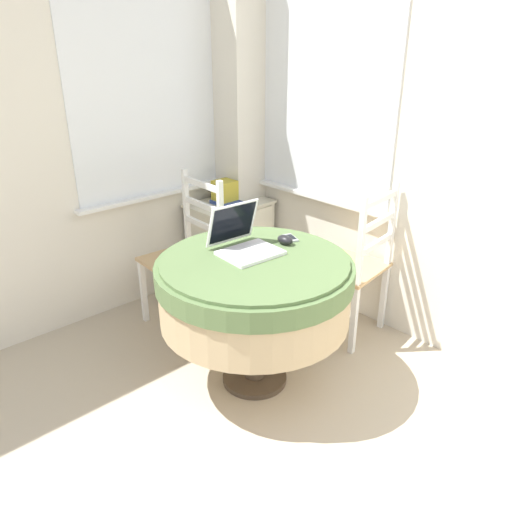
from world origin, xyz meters
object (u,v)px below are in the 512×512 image
dining_chair_near_right_window (353,266)px  book_on_cabinet (229,203)px  cell_phone (291,238)px  laptop (244,242)px  dining_chair_near_back_window (187,257)px  corner_cabinet (231,243)px  computer_mouse (285,240)px  storage_box (225,192)px  round_dining_table (254,287)px

dining_chair_near_right_window → book_on_cabinet: size_ratio=3.90×
cell_phone → laptop: bearing=172.1°
dining_chair_near_back_window → corner_cabinet: size_ratio=1.53×
laptop → dining_chair_near_right_window: bearing=-11.5°
computer_mouse → cell_phone: 0.09m
book_on_cabinet → storage_box: bearing=82.7°
cell_phone → round_dining_table: bearing=-168.3°
computer_mouse → dining_chair_near_back_window: dining_chair_near_back_window is taller
dining_chair_near_right_window → storage_box: dining_chair_near_right_window is taller
round_dining_table → laptop: laptop is taller
laptop → computer_mouse: 0.24m
computer_mouse → storage_box: size_ratio=0.58×
cell_phone → book_on_cabinet: 1.02m
laptop → computer_mouse: bearing=-18.4°
round_dining_table → cell_phone: size_ratio=8.43×
dining_chair_near_right_window → corner_cabinet: size_ratio=1.53×
laptop → storage_box: bearing=55.4°
round_dining_table → dining_chair_near_right_window: 0.81m
cell_phone → book_on_cabinet: size_ratio=0.47×
dining_chair_near_back_window → dining_chair_near_right_window: bearing=-50.9°
round_dining_table → dining_chair_near_back_window: (0.12, 0.78, -0.12)m
corner_cabinet → dining_chair_near_right_window: bearing=-86.3°
storage_box → laptop: bearing=-124.6°
cell_phone → storage_box: size_ratio=0.71×
laptop → cell_phone: laptop is taller
computer_mouse → book_on_cabinet: bearing=66.6°
laptop → dining_chair_near_right_window: size_ratio=0.33×
computer_mouse → dining_chair_near_right_window: 0.62m
round_dining_table → laptop: (0.03, 0.11, 0.21)m
book_on_cabinet → laptop: bearing=-125.9°
laptop → cell_phone: (0.31, -0.04, -0.05)m
laptop → computer_mouse: laptop is taller
laptop → cell_phone: size_ratio=2.73×
dining_chair_near_back_window → corner_cabinet: bearing=24.5°
corner_cabinet → laptop: bearing=-126.3°
round_dining_table → dining_chair_near_back_window: 0.80m
round_dining_table → dining_chair_near_right_window: size_ratio=1.03×
laptop → storage_box: 1.17m
round_dining_table → laptop: size_ratio=3.09×
laptop → computer_mouse: size_ratio=3.37×
dining_chair_near_right_window → book_on_cabinet: bearing=95.9°
round_dining_table → storage_box: 1.29m
laptop → corner_cabinet: size_ratio=0.51×
laptop → storage_box: size_ratio=1.95×
dining_chair_near_back_window → storage_box: bearing=27.0°
round_dining_table → computer_mouse: size_ratio=10.42×
round_dining_table → computer_mouse: (0.26, 0.04, 0.18)m
storage_box → book_on_cabinet: (-0.01, -0.05, -0.07)m
book_on_cabinet → round_dining_table: bearing=-123.9°
computer_mouse → dining_chair_near_back_window: 0.82m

